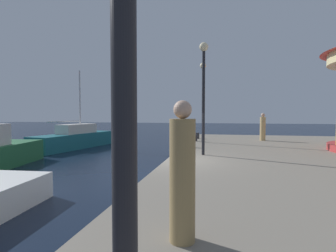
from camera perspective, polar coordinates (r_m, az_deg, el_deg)
The scene contains 9 objects.
ground_plane at distance 10.08m, azimuth -0.16°, elevation -11.59°, with size 120.00×120.00×0.00m, color black.
sailboat_teal at distance 20.19m, azimuth -19.51°, elevation -2.59°, with size 2.90×7.12×5.65m.
lamp_post_mid_promenade at distance 10.88m, azimuth 7.72°, elevation 10.06°, with size 0.36×0.36×4.55m.
lamp_post_far_end at distance 15.68m, azimuth 7.57°, elevation 8.03°, with size 0.36×0.36×4.66m.
bollard_south at distance 16.23m, azimuth 5.95°, elevation -2.58°, with size 0.24×0.24×0.40m, color #2D2D33.
bollard_center at distance 17.84m, azimuth 6.41°, elevation -2.10°, with size 0.24×0.24×0.40m, color #2D2D33.
bollard_north at distance 13.26m, azimuth 4.56°, elevation -3.75°, with size 0.24×0.24×0.40m, color #2D2D33.
person_mid_promenade at distance 17.51m, azimuth 19.84°, elevation -0.35°, with size 0.34×0.34×1.72m.
person_far_corner at distance 3.51m, azimuth 3.14°, elevation -10.71°, with size 0.34×0.34×1.86m.
Camera 1 is at (1.98, -9.56, 2.48)m, focal length 28.14 mm.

